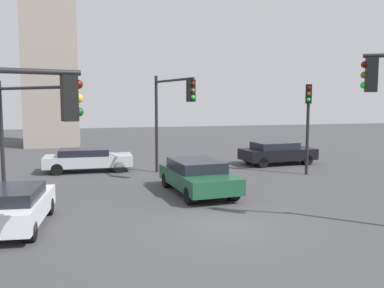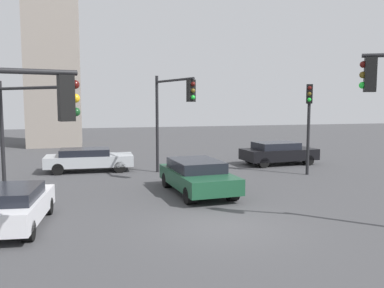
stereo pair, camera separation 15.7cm
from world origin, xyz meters
name	(u,v)px [view 1 (the left image)]	position (x,y,z in m)	size (l,w,h in m)	color
ground_plane	(224,227)	(0.00, 0.00, 0.00)	(95.49, 95.49, 0.00)	#424244
traffic_light_0	(16,128)	(-5.50, -2.69, 3.35)	(2.61, 0.88, 4.72)	black
traffic_light_1	(172,104)	(0.13, 8.24, 3.73)	(1.20, 4.22, 5.23)	black
traffic_light_2	(308,112)	(7.21, 7.36, 3.33)	(0.44, 0.49, 4.75)	black
traffic_light_3	(33,115)	(-6.02, 4.96, 3.38)	(3.09, 3.46, 4.72)	black
car_0	(197,176)	(0.44, 4.65, 0.76)	(2.48, 4.85, 1.40)	#19472D
car_1	(88,159)	(-4.01, 11.32, 0.69)	(4.76, 2.03, 1.27)	#ADB2B7
car_3	(13,206)	(-6.30, 1.49, 0.70)	(2.19, 4.15, 1.30)	silver
car_4	(277,152)	(7.29, 10.93, 0.74)	(4.64, 2.36, 1.38)	black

